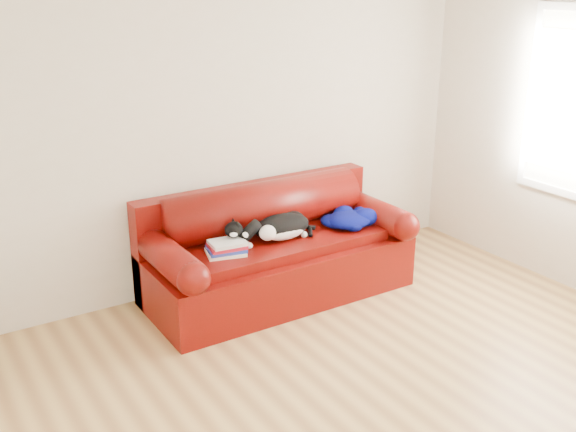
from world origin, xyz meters
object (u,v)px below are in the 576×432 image
cat (282,227)px  blanket (350,218)px  sofa_base (278,267)px  book_stack (227,248)px

cat → blanket: size_ratio=1.45×
sofa_base → blanket: 0.71m
sofa_base → book_stack: (-0.50, -0.09, 0.31)m
book_stack → blanket: size_ratio=0.68×
book_stack → cat: size_ratio=0.47×
sofa_base → cat: 0.36m
cat → blanket: cat is taller
book_stack → blanket: bearing=-0.2°
blanket → book_stack: bearing=179.8°
cat → blanket: (0.63, -0.04, -0.03)m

